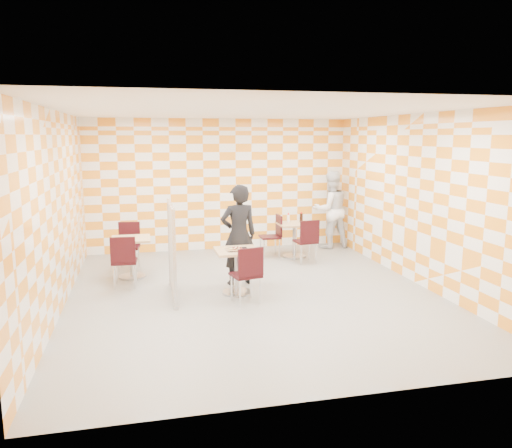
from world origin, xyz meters
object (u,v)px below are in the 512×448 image
Objects in this scene: empty_table at (131,251)px; man_dark at (239,235)px; chair_main_front at (248,271)px; man_white at (331,210)px; chair_empty_near at (124,257)px; main_table at (237,264)px; second_table at (294,234)px; partition at (172,250)px; chair_empty_far at (129,242)px; chair_second_side at (274,232)px; chair_second_front at (307,238)px; soda_bottle at (301,218)px; sport_bottle at (288,218)px.

empty_table is 2.09m from man_dark.
man_white is (2.74, 3.55, 0.36)m from chair_main_front.
chair_empty_near is at bearing -99.55° from empty_table.
main_table is 0.41× the size of man_white.
main_table is 1.00× the size of second_table.
chair_empty_far is at bearing 109.99° from partition.
chair_second_side is at bearing 27.34° from chair_empty_near.
chair_second_side is (3.00, 0.94, 0.04)m from empty_table.
chair_second_side reaches higher than second_table.
chair_second_front and chair_second_side have the same top height.
empty_table is 3.15m from chair_second_side.
man_white is at bearing 32.85° from second_table.
empty_table is 3.73m from soda_bottle.
partition is 0.87× the size of man_dark.
chair_main_front is 4.50m from man_white.
man_dark is at bearing -122.14° from chair_second_side.
second_table is 0.81× the size of chair_second_front.
main_table is 0.67m from man_dark.
man_white is at bearing 37.01° from partition.
soda_bottle reaches higher than chair_main_front.
man_white is (4.54, 1.57, 0.40)m from empty_table.
man_white is (2.67, 2.43, 0.02)m from man_dark.
chair_second_side is 1.00× the size of chair_empty_near.
man_dark is at bearing 36.76° from man_white.
chair_empty_far is 4.62× the size of sport_bottle.
main_table is at bearing 70.48° from man_dark.
chair_empty_near is 0.52× the size of man_dark.
chair_empty_far is 2.48m from man_dark.
chair_main_front is (1.80, -1.98, 0.04)m from empty_table.
man_white reaches higher than man_dark.
empty_table is 1.53m from partition.
chair_second_side is at bearing 125.80° from chair_second_front.
chair_second_front is at bearing 3.70° from empty_table.
second_table is 1.00× the size of empty_table.
chair_empty_far is at bearing -174.17° from sport_bottle.
chair_empty_near is 1.00× the size of chair_empty_far.
chair_main_front and chair_empty_far have the same top height.
chair_empty_far is (-1.79, 2.06, 0.04)m from main_table.
chair_empty_near is at bearing 145.52° from chair_main_front.
chair_empty_far is 0.60× the size of partition.
sport_bottle is at bearing -133.46° from man_dark.
man_white is at bearing 46.57° from main_table.
chair_second_front is at bearing -7.08° from chair_empty_far.
chair_empty_far is 4.02× the size of soda_bottle.
partition reaches higher than chair_main_front.
empty_table is 0.68m from chair_empty_near.
main_table is 0.81× the size of chair_empty_near.
soda_bottle reaches higher than main_table.
empty_table is 0.42× the size of man_dark.
soda_bottle reaches higher than second_table.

